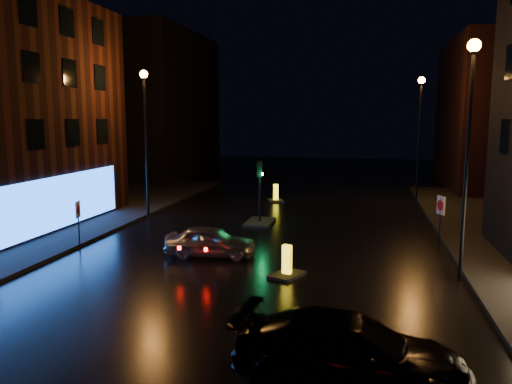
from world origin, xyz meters
TOP-DOWN VIEW (x-y plane):
  - ground at (0.00, 0.00)m, footprint 120.00×120.00m
  - building_far_left at (-16.00, 35.00)m, footprint 8.00×16.00m
  - building_far_right at (15.00, 32.00)m, footprint 8.00×14.00m
  - street_lamp_lfar at (-7.80, 14.00)m, footprint 0.44×0.44m
  - street_lamp_rnear at (7.80, 6.00)m, footprint 0.44×0.44m
  - street_lamp_rfar at (7.80, 22.00)m, footprint 0.44×0.44m
  - traffic_signal at (-1.20, 14.00)m, footprint 1.40×2.40m
  - silver_hatchback at (-1.86, 7.06)m, footprint 3.87×1.81m
  - dark_sedan at (4.14, -1.97)m, footprint 5.27×2.49m
  - bollard_near at (1.68, 5.07)m, footprint 1.36×1.59m
  - bollard_far at (-1.59, 21.33)m, footprint 1.35×1.60m
  - road_sign_left at (-7.76, 6.78)m, footprint 0.18×0.52m
  - road_sign_right at (7.62, 9.98)m, footprint 0.27×0.56m

SIDE VIEW (x-z plane):
  - ground at x=0.00m, z-range 0.00..0.00m
  - bollard_near at x=1.68m, z-range -0.33..0.85m
  - bollard_far at x=-1.59m, z-range -0.34..0.86m
  - traffic_signal at x=-1.20m, z-range -1.22..2.23m
  - silver_hatchback at x=-1.86m, z-range 0.00..1.28m
  - dark_sedan at x=4.14m, z-range 0.00..1.48m
  - road_sign_left at x=-7.76m, z-range 0.54..2.71m
  - road_sign_right at x=7.62m, z-range 0.60..3.02m
  - street_lamp_lfar at x=-7.80m, z-range 1.38..9.75m
  - street_lamp_rnear at x=7.80m, z-range 1.38..9.75m
  - street_lamp_rfar at x=7.80m, z-range 1.38..9.75m
  - building_far_right at x=15.00m, z-range 0.00..12.00m
  - building_far_left at x=-16.00m, z-range 0.00..14.00m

